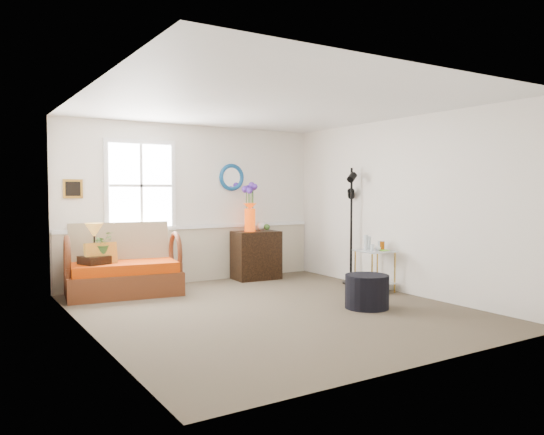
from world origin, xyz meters
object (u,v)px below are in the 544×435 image
loveseat (123,259)px  cabinet (256,255)px  ottoman (367,291)px  floor_lamp (351,226)px  lamp_stand (95,277)px  side_table (375,271)px

loveseat → cabinet: bearing=12.1°
ottoman → cabinet: bearing=91.8°
loveseat → floor_lamp: floor_lamp is taller
cabinet → floor_lamp: (1.09, -1.21, 0.53)m
loveseat → cabinet: loveseat is taller
lamp_stand → ottoman: (2.85, -2.50, -0.08)m
loveseat → side_table: size_ratio=2.54×
cabinet → ottoman: (0.09, -2.72, -0.19)m
lamp_stand → ottoman: 3.79m
lamp_stand → side_table: (3.70, -1.72, 0.01)m
ottoman → floor_lamp: bearing=56.2°
ottoman → side_table: bearing=42.2°
side_table → floor_lamp: bearing=78.3°
cabinet → loveseat: bearing=-171.5°
loveseat → lamp_stand: size_ratio=2.64×
side_table → cabinet: bearing=115.9°
floor_lamp → ottoman: (-1.00, -1.50, -0.73)m
cabinet → floor_lamp: floor_lamp is taller
loveseat → lamp_stand: 0.47m
cabinet → side_table: (0.94, -1.94, -0.10)m
loveseat → ottoman: 3.52m
lamp_stand → side_table: size_ratio=0.96×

